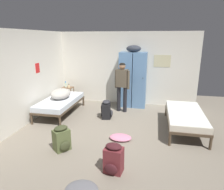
{
  "coord_description": "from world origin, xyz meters",
  "views": [
    {
      "loc": [
        0.99,
        -4.44,
        2.3
      ],
      "look_at": [
        0.0,
        0.26,
        0.95
      ],
      "focal_mm": 32.68,
      "sensor_mm": 36.0,
      "label": 1
    }
  ],
  "objects_px": {
    "bed_left_rear": "(60,102)",
    "bedding_heap": "(61,94)",
    "clothes_pile_grey": "(81,190)",
    "water_bottle": "(66,85)",
    "shelf_unit": "(68,93)",
    "bed_right": "(185,116)",
    "person_traveler": "(122,83)",
    "locker_bank": "(133,79)",
    "clothes_pile_pink": "(121,137)",
    "backpack_maroon": "(113,159)",
    "lotion_bottle": "(69,86)",
    "backpack_olive": "(62,139)",
    "backpack_black": "(107,110)"
  },
  "relations": [
    {
      "from": "bed_left_rear",
      "to": "bedding_heap",
      "type": "relative_size",
      "value": 2.61
    },
    {
      "from": "bed_left_rear",
      "to": "clothes_pile_grey",
      "type": "height_order",
      "value": "bed_left_rear"
    },
    {
      "from": "clothes_pile_grey",
      "to": "water_bottle",
      "type": "bearing_deg",
      "value": 116.72
    },
    {
      "from": "shelf_unit",
      "to": "water_bottle",
      "type": "bearing_deg",
      "value": 165.96
    },
    {
      "from": "bed_right",
      "to": "person_traveler",
      "type": "distance_m",
      "value": 2.15
    },
    {
      "from": "bed_left_rear",
      "to": "water_bottle",
      "type": "distance_m",
      "value": 1.25
    },
    {
      "from": "locker_bank",
      "to": "clothes_pile_pink",
      "type": "height_order",
      "value": "locker_bank"
    },
    {
      "from": "clothes_pile_grey",
      "to": "backpack_maroon",
      "type": "bearing_deg",
      "value": 58.86
    },
    {
      "from": "shelf_unit",
      "to": "bed_left_rear",
      "type": "height_order",
      "value": "shelf_unit"
    },
    {
      "from": "locker_bank",
      "to": "backpack_maroon",
      "type": "distance_m",
      "value": 3.8
    },
    {
      "from": "bed_right",
      "to": "backpack_maroon",
      "type": "distance_m",
      "value": 2.54
    },
    {
      "from": "lotion_bottle",
      "to": "backpack_maroon",
      "type": "xyz_separation_m",
      "value": [
        2.37,
        -3.59,
        -0.37
      ]
    },
    {
      "from": "water_bottle",
      "to": "lotion_bottle",
      "type": "bearing_deg",
      "value": -21.8
    },
    {
      "from": "clothes_pile_pink",
      "to": "locker_bank",
      "type": "bearing_deg",
      "value": 90.32
    },
    {
      "from": "lotion_bottle",
      "to": "clothes_pile_pink",
      "type": "bearing_deg",
      "value": -46.02
    },
    {
      "from": "backpack_maroon",
      "to": "clothes_pile_pink",
      "type": "bearing_deg",
      "value": 93.73
    },
    {
      "from": "lotion_bottle",
      "to": "locker_bank",
      "type": "bearing_deg",
      "value": 3.47
    },
    {
      "from": "bed_left_rear",
      "to": "bed_right",
      "type": "relative_size",
      "value": 1.0
    },
    {
      "from": "locker_bank",
      "to": "clothes_pile_grey",
      "type": "xyz_separation_m",
      "value": [
        -0.28,
        -4.35,
        -0.91
      ]
    },
    {
      "from": "bedding_heap",
      "to": "lotion_bottle",
      "type": "distance_m",
      "value": 1.08
    },
    {
      "from": "person_traveler",
      "to": "backpack_olive",
      "type": "xyz_separation_m",
      "value": [
        -0.85,
        -2.61,
        -0.69
      ]
    },
    {
      "from": "bed_right",
      "to": "clothes_pile_pink",
      "type": "distance_m",
      "value": 1.78
    },
    {
      "from": "backpack_maroon",
      "to": "backpack_olive",
      "type": "height_order",
      "value": "same"
    },
    {
      "from": "locker_bank",
      "to": "clothes_pile_grey",
      "type": "height_order",
      "value": "locker_bank"
    },
    {
      "from": "backpack_maroon",
      "to": "backpack_black",
      "type": "relative_size",
      "value": 1.0
    },
    {
      "from": "locker_bank",
      "to": "bed_right",
      "type": "height_order",
      "value": "locker_bank"
    },
    {
      "from": "locker_bank",
      "to": "backpack_maroon",
      "type": "height_order",
      "value": "locker_bank"
    },
    {
      "from": "bed_right",
      "to": "backpack_black",
      "type": "xyz_separation_m",
      "value": [
        -2.15,
        0.36,
        -0.12
      ]
    },
    {
      "from": "clothes_pile_grey",
      "to": "clothes_pile_pink",
      "type": "distance_m",
      "value": 1.86
    },
    {
      "from": "shelf_unit",
      "to": "backpack_black",
      "type": "distance_m",
      "value": 2.11
    },
    {
      "from": "backpack_maroon",
      "to": "clothes_pile_grey",
      "type": "distance_m",
      "value": 0.75
    },
    {
      "from": "locker_bank",
      "to": "lotion_bottle",
      "type": "height_order",
      "value": "locker_bank"
    },
    {
      "from": "bed_right",
      "to": "bedding_heap",
      "type": "distance_m",
      "value": 3.66
    },
    {
      "from": "locker_bank",
      "to": "backpack_black",
      "type": "xyz_separation_m",
      "value": [
        -0.61,
        -1.29,
        -0.71
      ]
    },
    {
      "from": "backpack_olive",
      "to": "clothes_pile_pink",
      "type": "relative_size",
      "value": 1.06
    },
    {
      "from": "locker_bank",
      "to": "water_bottle",
      "type": "height_order",
      "value": "locker_bank"
    },
    {
      "from": "bed_left_rear",
      "to": "backpack_black",
      "type": "height_order",
      "value": "backpack_black"
    },
    {
      "from": "bed_left_rear",
      "to": "bed_right",
      "type": "distance_m",
      "value": 3.66
    },
    {
      "from": "person_traveler",
      "to": "clothes_pile_pink",
      "type": "height_order",
      "value": "person_traveler"
    },
    {
      "from": "shelf_unit",
      "to": "bed_right",
      "type": "xyz_separation_m",
      "value": [
        3.89,
        -1.55,
        0.04
      ]
    },
    {
      "from": "bedding_heap",
      "to": "lotion_bottle",
      "type": "height_order",
      "value": "bedding_heap"
    },
    {
      "from": "backpack_olive",
      "to": "clothes_pile_pink",
      "type": "distance_m",
      "value": 1.36
    },
    {
      "from": "clothes_pile_pink",
      "to": "backpack_maroon",
      "type": "bearing_deg",
      "value": -86.27
    },
    {
      "from": "locker_bank",
      "to": "backpack_maroon",
      "type": "xyz_separation_m",
      "value": [
        0.09,
        -3.73,
        -0.71
      ]
    },
    {
      "from": "lotion_bottle",
      "to": "backpack_olive",
      "type": "xyz_separation_m",
      "value": [
        1.16,
        -3.09,
        -0.37
      ]
    },
    {
      "from": "water_bottle",
      "to": "clothes_pile_grey",
      "type": "relative_size",
      "value": 0.4
    },
    {
      "from": "locker_bank",
      "to": "lotion_bottle",
      "type": "bearing_deg",
      "value": -176.53
    },
    {
      "from": "shelf_unit",
      "to": "water_bottle",
      "type": "distance_m",
      "value": 0.33
    },
    {
      "from": "backpack_maroon",
      "to": "backpack_black",
      "type": "distance_m",
      "value": 2.53
    },
    {
      "from": "bed_left_rear",
      "to": "backpack_maroon",
      "type": "distance_m",
      "value": 3.31
    }
  ]
}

